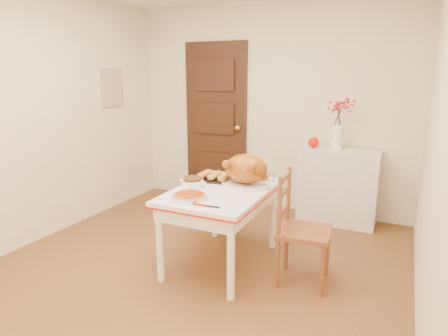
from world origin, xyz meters
The scene contains 19 objects.
floor centered at (0.00, 0.00, 0.00)m, with size 3.50×4.00×0.00m, color brown.
wall_back centered at (0.00, 2.00, 1.25)m, with size 3.50×0.00×2.50m, color silver.
wall_left centered at (-1.75, 0.00, 1.25)m, with size 0.00×4.00×2.50m, color silver.
wall_right centered at (1.75, 0.00, 1.25)m, with size 0.00×4.00×2.50m, color silver.
door_back centered at (-0.70, 1.97, 1.03)m, with size 0.85×0.06×2.06m, color #35170C.
photo_board centered at (-1.73, 1.20, 1.50)m, with size 0.03×0.35×0.45m, color #BCB493.
sideboard centered at (0.93, 1.78, 0.42)m, with size 0.85×0.38×0.85m, color silver.
kitchen_table centered at (0.17, 0.33, 0.34)m, with size 0.79×1.15×0.69m, color white, non-canonical shape.
chair_oak centered at (0.91, 0.32, 0.46)m, with size 0.40×0.40×0.91m, color brown, non-canonical shape.
berry_vase centered at (0.89, 1.78, 1.13)m, with size 0.29×0.29×0.57m, color white, non-canonical shape.
apple centered at (0.63, 1.78, 0.91)m, with size 0.12×0.12×0.12m, color red.
turkey_platter centered at (0.32, 0.52, 0.83)m, with size 0.45×0.36×0.28m, color #A35A11, non-canonical shape.
pumpkin_pie centered at (0.05, -0.02, 0.72)m, with size 0.27×0.27×0.06m, color #912E06.
stuffing_dish centered at (-0.10, 0.29, 0.74)m, with size 0.25×0.19×0.10m, color #4C3511, non-canonical shape.
rolls_tray centered at (-0.01, 0.56, 0.73)m, with size 0.30×0.24×0.08m, color #B96726, non-canonical shape.
pie_server centered at (0.26, -0.12, 0.70)m, with size 0.21×0.06×0.01m, color silver, non-canonical shape.
carving_knife centered at (-0.01, 0.14, 0.70)m, with size 0.24×0.06×0.01m, color silver, non-canonical shape.
drinking_glass centered at (0.26, 0.77, 0.74)m, with size 0.06×0.06×0.10m, color white.
shaker_pair centered at (0.46, 0.79, 0.73)m, with size 0.08×0.03×0.08m, color white, non-canonical shape.
Camera 1 is at (1.55, -2.55, 1.66)m, focal length 30.91 mm.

